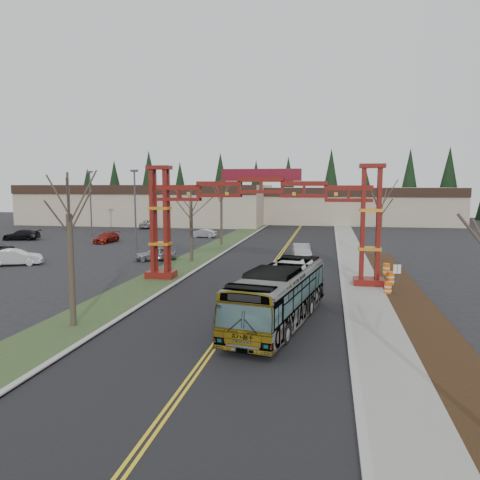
% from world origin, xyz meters
% --- Properties ---
extents(ground, '(200.00, 200.00, 0.00)m').
position_xyz_m(ground, '(0.00, 0.00, 0.00)').
color(ground, black).
rests_on(ground, ground).
extents(road, '(12.00, 110.00, 0.02)m').
position_xyz_m(road, '(0.00, 25.00, 0.01)').
color(road, black).
rests_on(road, ground).
extents(lane_line_left, '(0.12, 100.00, 0.01)m').
position_xyz_m(lane_line_left, '(-0.12, 25.00, 0.03)').
color(lane_line_left, yellow).
rests_on(lane_line_left, road).
extents(lane_line_right, '(0.12, 100.00, 0.01)m').
position_xyz_m(lane_line_right, '(0.12, 25.00, 0.03)').
color(lane_line_right, yellow).
rests_on(lane_line_right, road).
extents(curb_right, '(0.30, 110.00, 0.15)m').
position_xyz_m(curb_right, '(6.15, 25.00, 0.07)').
color(curb_right, '#ABABA5').
rests_on(curb_right, ground).
extents(sidewalk_right, '(2.60, 110.00, 0.14)m').
position_xyz_m(sidewalk_right, '(7.60, 25.00, 0.08)').
color(sidewalk_right, gray).
rests_on(sidewalk_right, ground).
extents(landscape_strip, '(2.60, 50.00, 0.12)m').
position_xyz_m(landscape_strip, '(10.20, 10.00, 0.06)').
color(landscape_strip, black).
rests_on(landscape_strip, ground).
extents(grass_median, '(4.00, 110.00, 0.08)m').
position_xyz_m(grass_median, '(-8.00, 25.00, 0.04)').
color(grass_median, '#2F4522').
rests_on(grass_median, ground).
extents(curb_left, '(0.30, 110.00, 0.15)m').
position_xyz_m(curb_left, '(-6.15, 25.00, 0.07)').
color(curb_left, '#ABABA5').
rests_on(curb_left, ground).
extents(gateway_arch, '(18.20, 1.60, 8.90)m').
position_xyz_m(gateway_arch, '(0.00, 18.00, 5.98)').
color(gateway_arch, '#61100C').
rests_on(gateway_arch, ground).
extents(retail_building_west, '(46.00, 22.30, 7.50)m').
position_xyz_m(retail_building_west, '(-30.00, 71.96, 3.76)').
color(retail_building_west, tan).
rests_on(retail_building_west, ground).
extents(retail_building_east, '(38.00, 20.30, 7.00)m').
position_xyz_m(retail_building_east, '(10.00, 79.95, 3.51)').
color(retail_building_east, tan).
rests_on(retail_building_east, ground).
extents(conifer_treeline, '(116.10, 5.60, 13.00)m').
position_xyz_m(conifer_treeline, '(0.25, 92.00, 6.49)').
color(conifer_treeline, black).
rests_on(conifer_treeline, ground).
extents(transit_bus, '(4.56, 11.52, 3.13)m').
position_xyz_m(transit_bus, '(2.54, 7.37, 1.56)').
color(transit_bus, '#A6AAAE').
rests_on(transit_bus, ground).
extents(silver_sedan, '(2.30, 4.87, 1.54)m').
position_xyz_m(silver_sedan, '(2.40, 29.97, 0.77)').
color(silver_sedan, '#A5A8AD').
rests_on(silver_sedan, ground).
extents(parked_car_near_a, '(4.33, 3.03, 1.37)m').
position_xyz_m(parked_car_near_a, '(-11.68, 26.46, 0.68)').
color(parked_car_near_a, '#929498').
rests_on(parked_car_near_a, ground).
extents(parked_car_near_b, '(4.85, 3.38, 1.52)m').
position_xyz_m(parked_car_near_b, '(-23.45, 21.34, 0.76)').
color(parked_car_near_b, white).
rests_on(parked_car_near_b, ground).
extents(parked_car_mid_a, '(2.06, 4.62, 1.32)m').
position_xyz_m(parked_car_mid_a, '(-23.34, 39.20, 0.66)').
color(parked_car_mid_a, maroon).
rests_on(parked_car_mid_a, ground).
extents(parked_car_far_a, '(3.82, 1.46, 1.24)m').
position_xyz_m(parked_car_far_a, '(-12.53, 47.29, 0.62)').
color(parked_car_far_a, '#A6A8AE').
rests_on(parked_car_far_a, ground).
extents(parked_car_far_b, '(3.44, 5.58, 1.44)m').
position_xyz_m(parked_car_far_b, '(-25.89, 59.90, 0.72)').
color(parked_car_far_b, '#BBBBBB').
rests_on(parked_car_far_b, ground).
extents(parked_car_far_c, '(5.17, 2.93, 1.41)m').
position_xyz_m(parked_car_far_c, '(-36.07, 39.70, 0.71)').
color(parked_car_far_c, black).
rests_on(parked_car_far_c, ground).
extents(bare_tree_median_near, '(3.21, 3.21, 8.03)m').
position_xyz_m(bare_tree_median_near, '(-8.00, 4.94, 5.86)').
color(bare_tree_median_near, '#382D26').
rests_on(bare_tree_median_near, ground).
extents(bare_tree_median_mid, '(3.25, 3.25, 7.41)m').
position_xyz_m(bare_tree_median_mid, '(-8.00, 26.40, 5.23)').
color(bare_tree_median_mid, '#382D26').
rests_on(bare_tree_median_mid, ground).
extents(bare_tree_median_far, '(3.01, 3.01, 8.11)m').
position_xyz_m(bare_tree_median_far, '(-8.00, 39.28, 6.08)').
color(bare_tree_median_far, '#382D26').
rests_on(bare_tree_median_far, ground).
extents(bare_tree_right_far, '(3.27, 3.27, 7.73)m').
position_xyz_m(bare_tree_right_far, '(10.00, 30.43, 5.54)').
color(bare_tree_right_far, '#382D26').
rests_on(bare_tree_right_far, ground).
extents(light_pole_near, '(0.79, 0.40, 9.16)m').
position_xyz_m(light_pole_near, '(-16.80, 33.53, 5.30)').
color(light_pole_near, '#3F3F44').
rests_on(light_pole_near, ground).
extents(light_pole_mid, '(0.82, 0.41, 9.49)m').
position_xyz_m(light_pole_mid, '(-29.27, 46.36, 5.49)').
color(light_pole_mid, '#3F3F44').
rests_on(light_pole_mid, ground).
extents(light_pole_far, '(0.86, 0.43, 9.92)m').
position_xyz_m(light_pole_far, '(-24.84, 59.93, 5.74)').
color(light_pole_far, '#3F3F44').
rests_on(light_pole_far, ground).
extents(street_sign, '(0.50, 0.14, 2.20)m').
position_xyz_m(street_sign, '(9.52, 14.84, 1.58)').
color(street_sign, '#3F3F44').
rests_on(street_sign, ground).
extents(barrel_south, '(0.48, 0.48, 0.89)m').
position_xyz_m(barrel_south, '(9.06, 15.45, 0.45)').
color(barrel_south, orange).
rests_on(barrel_south, ground).
extents(barrel_mid, '(0.59, 0.59, 1.09)m').
position_xyz_m(barrel_mid, '(9.56, 18.36, 0.54)').
color(barrel_mid, orange).
rests_on(barrel_mid, ground).
extents(barrel_north, '(0.57, 0.57, 1.05)m').
position_xyz_m(barrel_north, '(9.74, 22.32, 0.53)').
color(barrel_north, orange).
rests_on(barrel_north, ground).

